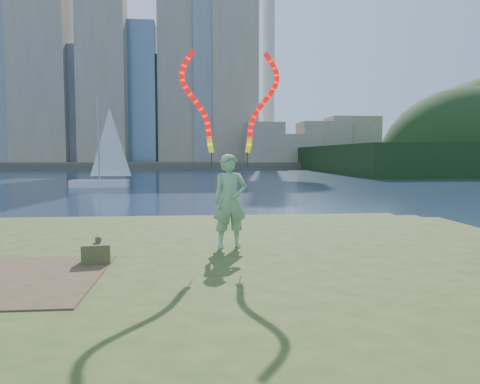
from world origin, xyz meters
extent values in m
plane|color=#18253D|center=(0.00, 0.00, 0.00)|extent=(320.00, 320.00, 0.00)
cube|color=#354418|center=(0.00, -2.50, 0.15)|extent=(20.00, 18.00, 0.30)
cube|color=#354418|center=(0.00, -2.20, 0.40)|extent=(17.00, 15.00, 0.30)
cube|color=#354418|center=(0.00, -2.00, 0.65)|extent=(14.00, 12.00, 0.30)
cube|color=#474334|center=(0.00, 95.00, 0.60)|extent=(320.00, 40.00, 1.20)
cylinder|color=silver|center=(18.00, 102.00, 30.20)|extent=(2.80, 2.80, 58.00)
imported|color=#23792B|center=(1.54, -1.07, 1.74)|extent=(0.75, 0.55, 1.88)
cylinder|color=black|center=(1.18, -1.00, 2.57)|extent=(0.02, 0.02, 0.30)
cylinder|color=black|center=(1.92, -0.89, 2.57)|extent=(0.02, 0.02, 0.30)
cube|color=#484726|center=(-0.85, -2.25, 0.97)|extent=(0.52, 0.39, 0.34)
cylinder|color=#484726|center=(-0.85, -2.03, 1.20)|extent=(0.16, 0.33, 0.11)
cube|color=silver|center=(-7.10, 28.71, 0.28)|extent=(4.62, 1.53, 0.64)
cylinder|color=gray|center=(-7.10, 28.71, 3.86)|extent=(0.13, 0.13, 6.99)
camera|label=1|loc=(0.90, -10.36, 2.67)|focal=35.00mm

